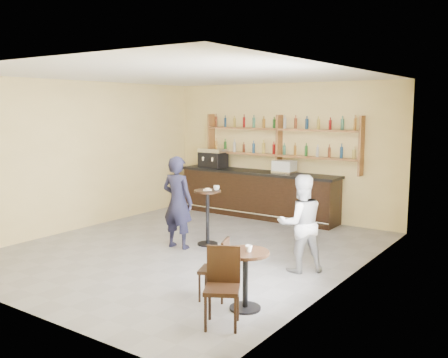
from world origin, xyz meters
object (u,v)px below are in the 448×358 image
Objects in this scene: pedestal_table at (208,218)px; chair_west at (214,269)px; espresso_machine at (213,158)px; patron_second at (301,223)px; cafe_table at (245,280)px; chair_south at (222,288)px; man_main at (178,202)px; pastry_case at (284,167)px; bar_counter at (258,194)px.

pedestal_table reaches higher than chair_west.
espresso_machine reaches higher than patron_second.
cafe_table is 0.61m from chair_south.
man_main is at bearing -150.67° from chair_west.
cafe_table is (2.62, -1.74, -0.48)m from man_main.
pedestal_table is (-0.19, -2.72, -0.73)m from pastry_case.
espresso_machine is (-1.33, 0.00, 0.80)m from bar_counter.
chair_west is at bearing 30.00° from patron_second.
cafe_table is at bearing -44.27° from pedestal_table.
chair_west is (2.24, -4.88, -0.13)m from bar_counter.
chair_south is at bearing 133.59° from man_main.
chair_south is (2.13, -5.53, -0.78)m from pastry_case.
chair_west is 0.89× the size of chair_south.
bar_counter reaches higher than pedestal_table.
bar_counter is at bearing 119.51° from cafe_table.
bar_counter is 1.55m from espresso_machine.
chair_south reaches higher than cafe_table.
chair_west is at bearing -51.50° from pedestal_table.
bar_counter is 5.67m from cafe_table.
pedestal_table is at bearing 100.70° from chair_south.
man_main is at bearing -125.93° from pedestal_table.
espresso_machine is at bearing 177.92° from pastry_case.
espresso_machine is 2.05m from pastry_case.
pastry_case is 5.19m from chair_west.
chair_west is (2.07, -1.69, -0.44)m from man_main.
cafe_table is (2.79, -4.93, -0.16)m from bar_counter.
espresso_machine is at bearing 124.30° from pedestal_table.
chair_south is at bearing 47.71° from patron_second.
pastry_case is 2.82m from pedestal_table.
pedestal_table is 0.68m from man_main.
espresso_machine is 0.39× the size of man_main.
espresso_machine is 0.43× the size of patron_second.
pastry_case is 3.71m from patron_second.
man_main reaches higher than chair_west.
pastry_case is 5.43m from cafe_table.
chair_south is (4.18, -5.53, -0.88)m from espresso_machine.
cafe_table is at bearing 47.40° from patron_second.
chair_south is at bearing -85.24° from cafe_table.
man_main is 2.04× the size of chair_west.
patron_second is (4.01, -3.11, -0.57)m from espresso_machine.
espresso_machine is at bearing -165.18° from chair_west.
pedestal_table is 2.21m from patron_second.
chair_south is at bearing 21.32° from chair_west.
pastry_case reaches higher than chair_south.
espresso_machine reaches higher than chair_south.
patron_second is at bearing 65.02° from chair_south.
bar_counter is at bearing -176.73° from chair_west.
man_main is 2.51m from patron_second.
man_main is 1.82× the size of chair_south.
patron_second reaches higher than chair_south.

